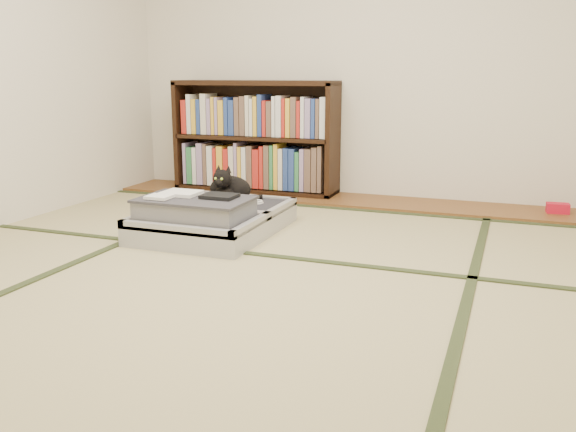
% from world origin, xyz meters
% --- Properties ---
extents(floor, '(4.50, 4.50, 0.00)m').
position_xyz_m(floor, '(0.00, 0.00, 0.00)').
color(floor, tan).
rests_on(floor, ground).
extents(wood_strip, '(4.00, 0.50, 0.02)m').
position_xyz_m(wood_strip, '(0.00, 2.00, 0.01)').
color(wood_strip, brown).
rests_on(wood_strip, ground).
extents(red_item, '(0.16, 0.10, 0.07)m').
position_xyz_m(red_item, '(1.46, 2.03, 0.06)').
color(red_item, red).
rests_on(red_item, wood_strip).
extents(tatami_borders, '(4.00, 4.50, 0.01)m').
position_xyz_m(tatami_borders, '(0.00, 0.49, 0.00)').
color(tatami_borders, '#2D381E').
rests_on(tatami_borders, ground).
extents(bookcase, '(1.38, 0.32, 0.92)m').
position_xyz_m(bookcase, '(-0.89, 2.07, 0.45)').
color(bookcase, black).
rests_on(bookcase, wood_strip).
extents(suitcase, '(0.74, 0.99, 0.29)m').
position_xyz_m(suitcase, '(-0.60, 0.71, 0.10)').
color(suitcase, '#A2A2A6').
rests_on(suitcase, floor).
extents(cat, '(0.33, 0.33, 0.27)m').
position_xyz_m(cat, '(-0.62, 1.00, 0.24)').
color(cat, black).
rests_on(cat, suitcase).
extents(cable_coil, '(0.10, 0.10, 0.02)m').
position_xyz_m(cable_coil, '(-0.44, 1.04, 0.15)').
color(cable_coil, white).
rests_on(cable_coil, suitcase).
extents(hanger, '(0.39, 0.22, 0.01)m').
position_xyz_m(hanger, '(-0.75, 0.40, 0.01)').
color(hanger, black).
rests_on(hanger, floor).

